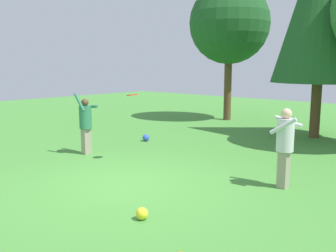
{
  "coord_description": "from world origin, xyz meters",
  "views": [
    {
      "loc": [
        5.59,
        -4.95,
        2.46
      ],
      "look_at": [
        -0.1,
        1.41,
        1.05
      ],
      "focal_mm": 39.56,
      "sensor_mm": 36.0,
      "label": 1
    }
  ],
  "objects_px": {
    "person_catcher": "(285,141)",
    "tree_left": "(229,24)",
    "ball_yellow": "(142,214)",
    "ball_blue": "(146,138)",
    "person_thrower": "(86,121)",
    "frisbee": "(132,95)"
  },
  "relations": [
    {
      "from": "person_catcher",
      "to": "tree_left",
      "type": "xyz_separation_m",
      "value": [
        -6.06,
        7.31,
        3.28
      ]
    },
    {
      "from": "ball_yellow",
      "to": "ball_blue",
      "type": "xyz_separation_m",
      "value": [
        -4.38,
        4.44,
        0.01
      ]
    },
    {
      "from": "person_thrower",
      "to": "tree_left",
      "type": "xyz_separation_m",
      "value": [
        -0.69,
        8.23,
        3.32
      ]
    },
    {
      "from": "ball_yellow",
      "to": "tree_left",
      "type": "distance_m",
      "value": 12.22
    },
    {
      "from": "frisbee",
      "to": "ball_yellow",
      "type": "relative_size",
      "value": 1.44
    },
    {
      "from": "frisbee",
      "to": "ball_yellow",
      "type": "distance_m",
      "value": 3.96
    },
    {
      "from": "person_thrower",
      "to": "frisbee",
      "type": "bearing_deg",
      "value": -0.0
    },
    {
      "from": "person_thrower",
      "to": "ball_blue",
      "type": "xyz_separation_m",
      "value": [
        -0.01,
        2.35,
        -0.81
      ]
    },
    {
      "from": "person_catcher",
      "to": "frisbee",
      "type": "bearing_deg",
      "value": -0.0
    },
    {
      "from": "person_catcher",
      "to": "ball_blue",
      "type": "distance_m",
      "value": 5.63
    },
    {
      "from": "frisbee",
      "to": "ball_yellow",
      "type": "bearing_deg",
      "value": -40.61
    },
    {
      "from": "ball_blue",
      "to": "person_thrower",
      "type": "bearing_deg",
      "value": -89.74
    },
    {
      "from": "ball_yellow",
      "to": "person_thrower",
      "type": "bearing_deg",
      "value": 154.41
    },
    {
      "from": "frisbee",
      "to": "tree_left",
      "type": "distance_m",
      "value": 8.67
    },
    {
      "from": "person_catcher",
      "to": "person_thrower",
      "type": "bearing_deg",
      "value": -0.26
    },
    {
      "from": "ball_yellow",
      "to": "tree_left",
      "type": "bearing_deg",
      "value": 116.11
    },
    {
      "from": "person_catcher",
      "to": "tree_left",
      "type": "bearing_deg",
      "value": -60.34
    },
    {
      "from": "person_thrower",
      "to": "ball_yellow",
      "type": "xyz_separation_m",
      "value": [
        4.37,
        -2.09,
        -0.82
      ]
    },
    {
      "from": "person_thrower",
      "to": "person_catcher",
      "type": "distance_m",
      "value": 5.44
    },
    {
      "from": "person_thrower",
      "to": "ball_blue",
      "type": "bearing_deg",
      "value": 81.14
    },
    {
      "from": "person_catcher",
      "to": "ball_yellow",
      "type": "distance_m",
      "value": 3.29
    },
    {
      "from": "ball_blue",
      "to": "tree_left",
      "type": "xyz_separation_m",
      "value": [
        -0.68,
        5.88,
        4.13
      ]
    }
  ]
}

